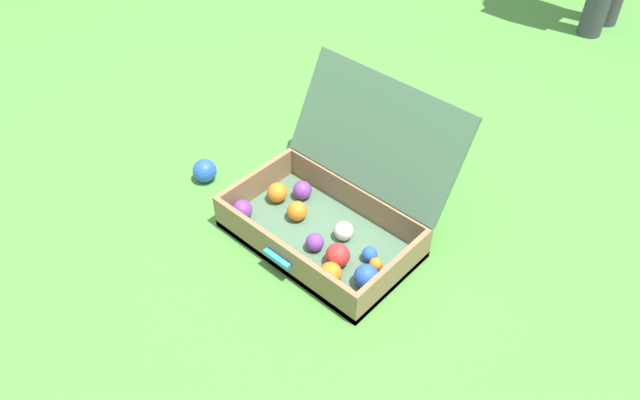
% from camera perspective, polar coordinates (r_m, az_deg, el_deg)
% --- Properties ---
extents(ground_plane, '(16.00, 16.00, 0.00)m').
position_cam_1_polar(ground_plane, '(2.10, -0.57, -5.06)').
color(ground_plane, '#4C8C38').
extents(open_suitcase, '(0.64, 0.59, 0.48)m').
position_cam_1_polar(open_suitcase, '(2.10, 1.26, -0.79)').
color(open_suitcase, '#4C7051').
rests_on(open_suitcase, ground).
extents(stray_ball_on_grass, '(0.09, 0.09, 0.09)m').
position_cam_1_polar(stray_ball_on_grass, '(2.39, -10.60, 2.69)').
color(stray_ball_on_grass, blue).
rests_on(stray_ball_on_grass, ground).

